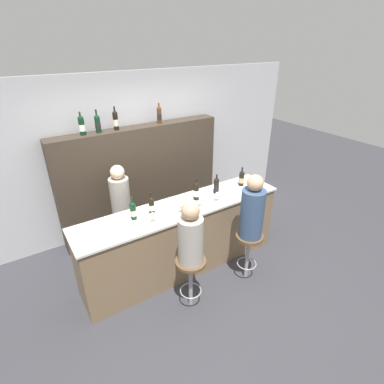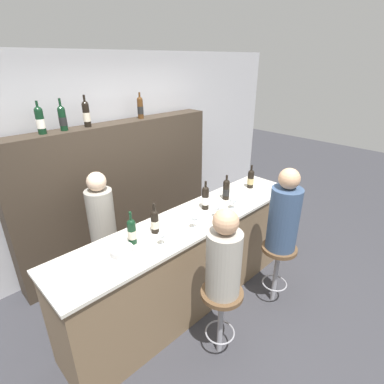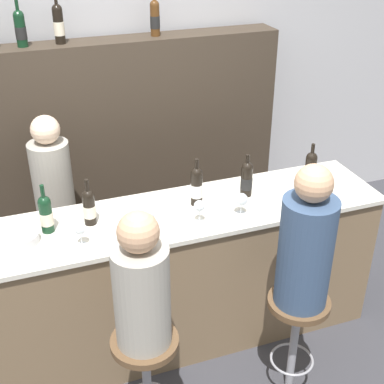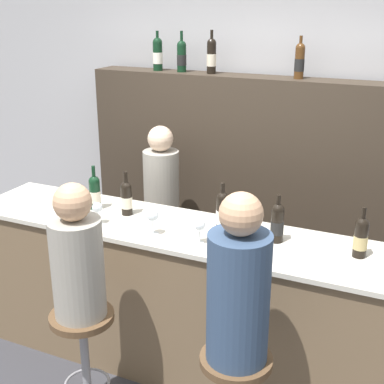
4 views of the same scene
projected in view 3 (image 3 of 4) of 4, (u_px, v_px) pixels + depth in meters
The scene contains 22 objects.
ground_plane at pixel (177, 369), 3.55m from camera, with size 16.00×16.00×0.00m, color #333338.
wall_back at pixel (106, 96), 4.41m from camera, with size 6.40×0.05×2.60m.
bar_counter at pixel (162, 281), 3.54m from camera, with size 2.92×0.62×1.03m.
back_bar_cabinet at pixel (115, 150), 4.42m from camera, with size 2.74×0.28×1.81m.
wine_bottle_counter_0 at pixel (46, 213), 3.08m from camera, with size 0.08×0.08×0.31m.
wine_bottle_counter_1 at pixel (89, 206), 3.16m from camera, with size 0.08×0.08×0.30m.
wine_bottle_counter_2 at pixel (197, 186), 3.35m from camera, with size 0.08×0.08×0.32m.
wine_bottle_counter_3 at pixel (247, 179), 3.46m from camera, with size 0.08×0.08×0.29m.
wine_bottle_counter_4 at pixel (311, 168), 3.60m from camera, with size 0.08×0.08×0.29m.
wine_bottle_backbar_1 at pixel (20, 28), 3.74m from camera, with size 0.08×0.08×0.33m.
wine_bottle_backbar_2 at pixel (59, 24), 3.81m from camera, with size 0.08×0.08×0.34m.
wine_bottle_backbar_3 at pixel (155, 18), 4.03m from camera, with size 0.07×0.07×0.32m.
wine_glass_0 at pixel (80, 229), 2.97m from camera, with size 0.07×0.07×0.14m.
wine_glass_1 at pixel (149, 215), 3.08m from camera, with size 0.07×0.07×0.16m.
wine_glass_2 at pixel (199, 207), 3.17m from camera, with size 0.07×0.07×0.15m.
wine_glass_3 at pixel (241, 200), 3.26m from camera, with size 0.08×0.08×0.14m.
metal_bowl at pixel (22, 238), 3.03m from camera, with size 0.20×0.20×0.06m.
bar_stool_left at pixel (146, 361), 2.89m from camera, with size 0.37×0.37×0.71m.
guest_seated_left at pixel (141, 288), 2.64m from camera, with size 0.29×0.29×0.78m.
bar_stool_right at pixel (297, 320), 3.16m from camera, with size 0.37×0.37×0.71m.
guest_seated_right at pixel (306, 245), 2.90m from camera, with size 0.30×0.30×0.87m.
bartender at pixel (57, 214), 3.97m from camera, with size 0.29×0.29×1.46m.
Camera 3 is at (-0.76, -2.41, 2.76)m, focal length 50.00 mm.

